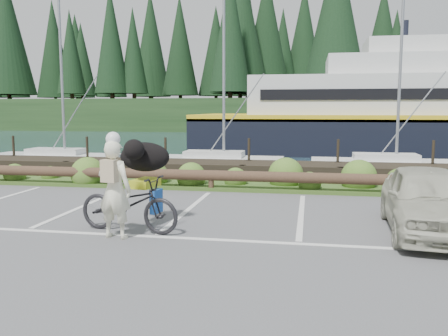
{
  "coord_description": "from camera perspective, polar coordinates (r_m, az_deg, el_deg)",
  "views": [
    {
      "loc": [
        2.75,
        -8.51,
        2.33
      ],
      "look_at": [
        0.99,
        1.21,
        1.1
      ],
      "focal_mm": 38.0,
      "sensor_mm": 36.0,
      "label": 1
    }
  ],
  "objects": [
    {
      "name": "log_rail",
      "position": [
        13.6,
        -1.55,
        -2.78
      ],
      "size": [
        32.0,
        0.3,
        0.6
      ],
      "primitive_type": null,
      "color": "#443021",
      "rests_on": "ground"
    },
    {
      "name": "ground",
      "position": [
        9.24,
        -7.46,
        -7.57
      ],
      "size": [
        72.0,
        72.0,
        0.0
      ],
      "primitive_type": "plane",
      "color": "#4F5052"
    },
    {
      "name": "dog",
      "position": [
        9.66,
        -9.51,
        1.34
      ],
      "size": [
        0.66,
        1.09,
        0.59
      ],
      "primitive_type": "ellipsoid",
      "rotation": [
        0.0,
        0.0,
        1.41
      ],
      "color": "black",
      "rests_on": "bicycle"
    },
    {
      "name": "vegetation_strip",
      "position": [
        14.26,
        -0.98,
        -2.1
      ],
      "size": [
        34.0,
        1.6,
        0.1
      ],
      "primitive_type": "cube",
      "color": "#3D5B21",
      "rests_on": "ground"
    },
    {
      "name": "cyclist",
      "position": [
        8.75,
        -13.04,
        -2.55
      ],
      "size": [
        0.71,
        0.52,
        1.78
      ],
      "primitive_type": "imported",
      "rotation": [
        0.0,
        0.0,
        2.98
      ],
      "color": "#EEEDCA",
      "rests_on": "ground"
    },
    {
      "name": "parked_car",
      "position": [
        9.72,
        23.32,
        -3.5
      ],
      "size": [
        1.73,
        3.84,
        1.28
      ],
      "primitive_type": "imported",
      "rotation": [
        0.0,
        0.0,
        -0.06
      ],
      "color": "#B3B39D",
      "rests_on": "ground"
    },
    {
      "name": "bicycle",
      "position": [
        9.22,
        -11.38,
        -4.24
      ],
      "size": [
        2.14,
        1.03,
        1.08
      ],
      "primitive_type": "imported",
      "rotation": [
        0.0,
        0.0,
        1.41
      ],
      "color": "black",
      "rests_on": "ground"
    },
    {
      "name": "harbor_backdrop",
      "position": [
        86.99,
        8.77,
        5.48
      ],
      "size": [
        170.0,
        160.0,
        30.0
      ],
      "color": "#19303C",
      "rests_on": "ground"
    }
  ]
}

